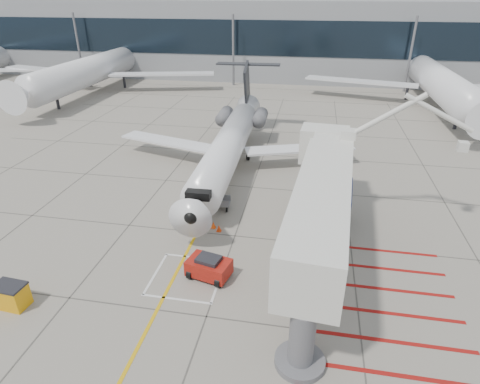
% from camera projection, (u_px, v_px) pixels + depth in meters
% --- Properties ---
extents(ground_plane, '(260.00, 260.00, 0.00)m').
position_uv_depth(ground_plane, '(223.00, 271.00, 24.89)').
color(ground_plane, gray).
rests_on(ground_plane, ground).
extents(regional_jet, '(25.45, 31.71, 8.15)m').
position_uv_depth(regional_jet, '(223.00, 138.00, 34.86)').
color(regional_jet, white).
rests_on(regional_jet, ground_plane).
extents(jet_bridge, '(11.29, 21.09, 8.15)m').
position_uv_depth(jet_bridge, '(320.00, 216.00, 22.87)').
color(jet_bridge, silver).
rests_on(jet_bridge, ground_plane).
extents(pushback_tug, '(2.84, 2.14, 1.48)m').
position_uv_depth(pushback_tug, '(209.00, 267.00, 24.05)').
color(pushback_tug, '#A51910').
rests_on(pushback_tug, ground_plane).
extents(spill_bin, '(1.72, 1.21, 1.42)m').
position_uv_depth(spill_bin, '(11.00, 295.00, 21.82)').
color(spill_bin, orange).
rests_on(spill_bin, ground_plane).
extents(baggage_cart, '(1.78, 1.19, 1.09)m').
position_uv_depth(baggage_cart, '(219.00, 203.00, 31.67)').
color(baggage_cart, slate).
rests_on(baggage_cart, ground_plane).
extents(ground_power_unit, '(2.76, 1.90, 2.02)m').
position_uv_depth(ground_power_unit, '(325.00, 234.00, 26.82)').
color(ground_power_unit, silver).
rests_on(ground_power_unit, ground_plane).
extents(cone_nose, '(0.36, 0.36, 0.49)m').
position_uv_depth(cone_nose, '(213.00, 225.00, 29.28)').
color(cone_nose, '#EB480C').
rests_on(cone_nose, ground_plane).
extents(cone_side, '(0.36, 0.36, 0.50)m').
position_uv_depth(cone_side, '(219.00, 228.00, 28.88)').
color(cone_side, red).
rests_on(cone_side, ground_plane).
extents(terminal_building, '(180.00, 28.00, 14.00)m').
position_uv_depth(terminal_building, '(345.00, 38.00, 81.65)').
color(terminal_building, gray).
rests_on(terminal_building, ground_plane).
extents(terminal_glass_band, '(180.00, 0.10, 6.00)m').
position_uv_depth(terminal_glass_band, '(349.00, 40.00, 68.85)').
color(terminal_glass_band, black).
rests_on(terminal_glass_band, ground_plane).
extents(bg_aircraft_b, '(39.52, 43.91, 13.17)m').
position_uv_depth(bg_aircraft_b, '(96.00, 50.00, 67.49)').
color(bg_aircraft_b, silver).
rests_on(bg_aircraft_b, ground_plane).
extents(bg_aircraft_c, '(38.55, 42.83, 12.85)m').
position_uv_depth(bg_aircraft_c, '(439.00, 60.00, 58.82)').
color(bg_aircraft_c, silver).
rests_on(bg_aircraft_c, ground_plane).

